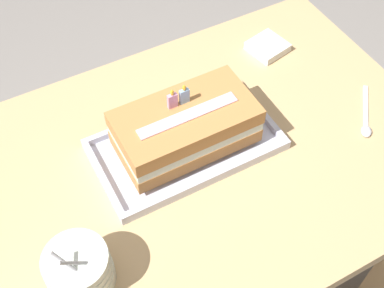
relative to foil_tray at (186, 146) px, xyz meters
The scene contains 6 objects.
dining_table 0.14m from the foil_tray, 73.13° to the right, with size 1.03×0.70×0.75m.
foil_tray is the anchor object (origin of this frame).
birthday_cake 0.06m from the foil_tray, 90.00° to the left, with size 0.28×0.15×0.14m.
bowl_stack 0.34m from the foil_tray, 149.94° to the right, with size 0.12×0.12×0.13m.
serving_spoon_near_tray 0.40m from the foil_tray, 19.08° to the right, with size 0.11×0.13×0.01m.
napkin_pile 0.36m from the foil_tray, 28.32° to the left, with size 0.10×0.10×0.02m.
Camera 1 is at (-0.30, -0.52, 1.58)m, focal length 46.77 mm.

